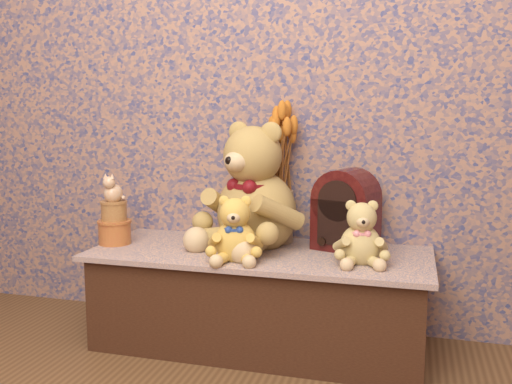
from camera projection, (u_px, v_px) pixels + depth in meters
display_shelf at (259, 298)px, 2.21m from camera, size 1.31×0.54×0.38m
teddy_large at (257, 180)px, 2.24m from camera, size 0.60×0.64×0.54m
teddy_medium at (235, 225)px, 2.04m from camera, size 0.25×0.28×0.26m
teddy_small at (361, 229)px, 2.00m from camera, size 0.23×0.26×0.25m
cathedral_radio at (346, 209)px, 2.20m from camera, size 0.27×0.23×0.32m
ceramic_vase at (278, 216)px, 2.33m from camera, size 0.17×0.17×0.22m
dried_stalks at (278, 134)px, 2.28m from camera, size 0.32×0.32×0.46m
biscuit_tin_lower at (115, 232)px, 2.30m from camera, size 0.17×0.17×0.10m
biscuit_tin_upper at (114, 211)px, 2.29m from camera, size 0.12×0.12×0.08m
cat_figurine at (113, 187)px, 2.28m from camera, size 0.09×0.10×0.12m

